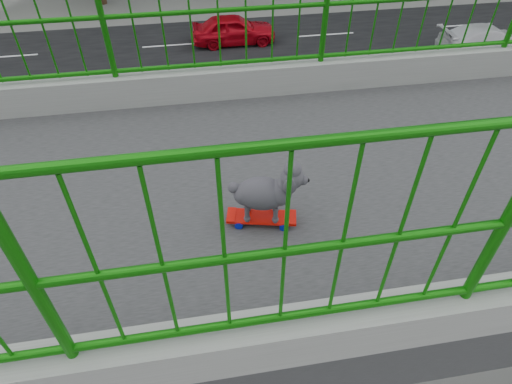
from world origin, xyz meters
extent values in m
cube|color=black|center=(-13.00, 0.00, 0.01)|extent=(18.00, 90.00, 0.02)
cube|color=#2D2D2F|center=(0.00, 0.00, 6.75)|extent=(3.00, 24.00, 0.50)
cube|color=gray|center=(-1.40, 0.00, 7.15)|extent=(0.20, 24.00, 0.30)
cylinder|color=#126C0C|center=(-1.40, 0.00, 7.85)|extent=(0.04, 24.00, 0.04)
cylinder|color=#126C0C|center=(-1.40, 0.00, 7.85)|extent=(0.06, 0.06, 1.10)
cube|color=gray|center=(1.40, 0.00, 7.15)|extent=(0.20, 24.00, 0.30)
cylinder|color=#126C0C|center=(1.40, 0.00, 7.85)|extent=(0.04, 24.00, 0.04)
cylinder|color=#126C0C|center=(1.40, 0.00, 7.85)|extent=(0.06, 0.06, 1.10)
cube|color=red|center=(0.42, 1.08, 7.06)|extent=(0.24, 0.51, 0.02)
cube|color=#99999E|center=(0.39, 0.93, 7.04)|extent=(0.09, 0.05, 0.02)
cylinder|color=#0815B2|center=(0.33, 0.94, 7.03)|extent=(0.04, 0.06, 0.06)
sphere|color=yellow|center=(0.33, 0.94, 7.03)|extent=(0.02, 0.02, 0.02)
cylinder|color=#0815B2|center=(0.45, 0.92, 7.03)|extent=(0.04, 0.06, 0.06)
sphere|color=yellow|center=(0.45, 0.92, 7.03)|extent=(0.02, 0.02, 0.02)
cube|color=#99999E|center=(0.46, 1.23, 7.04)|extent=(0.09, 0.05, 0.02)
cylinder|color=#0815B2|center=(0.40, 1.25, 7.03)|extent=(0.04, 0.06, 0.06)
sphere|color=yellow|center=(0.40, 1.25, 7.03)|extent=(0.02, 0.02, 0.02)
cylinder|color=#0815B2|center=(0.52, 1.22, 7.03)|extent=(0.04, 0.06, 0.06)
sphere|color=yellow|center=(0.52, 1.22, 7.03)|extent=(0.02, 0.02, 0.02)
ellipsoid|color=#2C2A2F|center=(0.42, 1.08, 7.28)|extent=(0.29, 0.39, 0.23)
sphere|color=#2C2A2F|center=(0.46, 1.27, 7.43)|extent=(0.16, 0.16, 0.16)
sphere|color=black|center=(0.49, 1.37, 7.41)|extent=(0.03, 0.03, 0.03)
sphere|color=#2C2A2F|center=(0.38, 0.90, 7.33)|extent=(0.08, 0.08, 0.08)
cylinder|color=#2C2A2F|center=(0.39, 1.19, 7.14)|extent=(0.03, 0.03, 0.14)
cylinder|color=#2C2A2F|center=(0.49, 1.17, 7.14)|extent=(0.03, 0.03, 0.14)
cylinder|color=#2C2A2F|center=(0.35, 1.00, 7.14)|extent=(0.03, 0.03, 0.14)
cylinder|color=#2C2A2F|center=(0.45, 0.97, 7.14)|extent=(0.03, 0.03, 0.14)
imported|color=silver|center=(-15.60, 14.87, 0.67)|extent=(1.89, 4.64, 1.35)
imported|color=#B80713|center=(-18.80, 3.11, 0.70)|extent=(1.66, 4.12, 1.40)
imported|color=silver|center=(-6.00, 2.33, 0.69)|extent=(1.47, 4.20, 1.38)
camera|label=1|loc=(2.53, 0.69, 9.25)|focal=30.42mm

